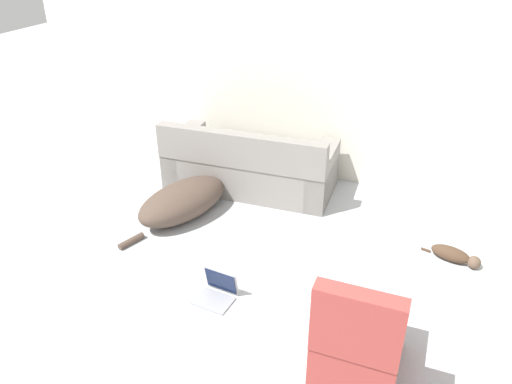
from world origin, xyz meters
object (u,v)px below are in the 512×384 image
couch (250,167)px  side_chair (359,342)px  dog (186,200)px  cat (455,255)px  laptop_open (218,289)px

couch → side_chair: side_chair is taller
couch → dog: bearing=61.2°
couch → side_chair: size_ratio=2.14×
cat → side_chair: 1.64m
couch → cat: couch is taller
couch → cat: (2.18, -0.56, -0.19)m
couch → laptop_open: 1.83m
dog → couch: bearing=-7.3°
side_chair → couch: bearing=-52.8°
dog → cat: (2.54, 0.20, -0.11)m
couch → dog: (-0.36, -0.76, -0.09)m
cat → laptop_open: 2.08m
side_chair → cat: bearing=-110.1°
laptop_open → side_chair: 1.23m
laptop_open → couch: bearing=109.9°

